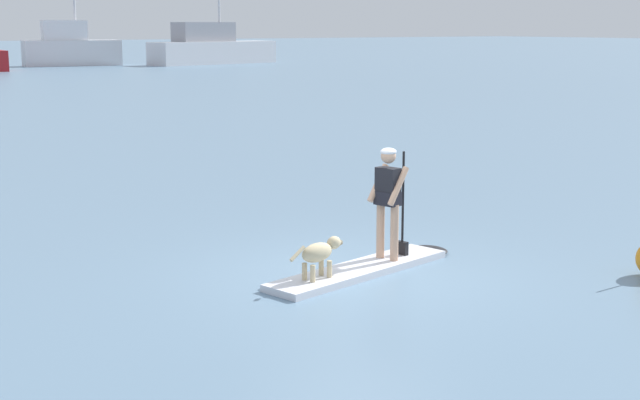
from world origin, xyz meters
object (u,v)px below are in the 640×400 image
(dog, at_px, (320,253))
(moored_boat_outer, at_px, (212,48))
(person_paddler, at_px, (389,195))
(moored_boat_center, at_px, (70,48))
(paddleboard, at_px, (370,267))

(dog, xyz_separation_m, moored_boat_outer, (31.55, 64.80, 0.99))
(person_paddler, bearing_deg, moored_boat_outer, 64.94)
(moored_boat_center, relative_size, moored_boat_outer, 0.97)
(dog, distance_m, moored_boat_outer, 72.08)
(paddleboard, xyz_separation_m, person_paddler, (0.39, 0.09, 1.00))
(moored_boat_outer, bearing_deg, person_paddler, -115.06)
(dog, bearing_deg, paddleboard, 12.39)
(paddleboard, relative_size, person_paddler, 2.16)
(paddleboard, xyz_separation_m, dog, (-1.01, -0.22, 0.40))
(paddleboard, height_order, moored_boat_center, moored_boat_center)
(paddleboard, height_order, dog, dog)
(moored_boat_outer, bearing_deg, paddleboard, -115.31)
(paddleboard, height_order, person_paddler, person_paddler)
(paddleboard, bearing_deg, dog, -167.61)
(dog, bearing_deg, person_paddler, 12.39)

